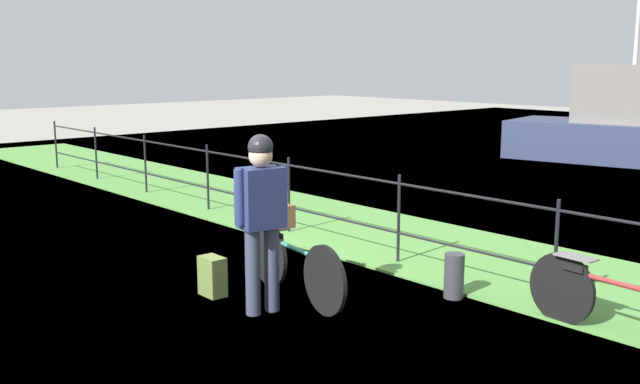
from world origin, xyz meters
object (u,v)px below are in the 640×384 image
(backpack_on_paving, at_px, (212,276))
(mooring_bollard, at_px, (454,276))
(cyclist_person, at_px, (261,208))
(moored_boat_mid, at_px, (630,128))
(bicycle_main, at_px, (294,265))
(bicycle_parked, at_px, (616,302))
(terrier_dog, at_px, (276,197))
(wooden_crate, at_px, (275,215))

(backpack_on_paving, height_order, mooring_bollard, mooring_bollard)
(cyclist_person, xyz_separation_m, moored_boat_mid, (-2.44, 12.58, -0.19))
(bicycle_main, distance_m, bicycle_parked, 2.94)
(backpack_on_paving, bearing_deg, moored_boat_mid, -81.56)
(bicycle_main, bearing_deg, moored_boat_mid, 100.95)
(terrier_dog, height_order, mooring_bollard, terrier_dog)
(wooden_crate, xyz_separation_m, backpack_on_paving, (-0.25, -0.60, -0.58))
(mooring_bollard, bearing_deg, wooden_crate, -140.96)
(bicycle_main, xyz_separation_m, wooden_crate, (-0.38, 0.06, 0.43))
(mooring_bollard, distance_m, bicycle_parked, 1.61)
(backpack_on_paving, relative_size, bicycle_parked, 0.23)
(mooring_bollard, bearing_deg, moored_boat_mid, 107.20)
(bicycle_parked, bearing_deg, cyclist_person, -144.96)
(terrier_dog, xyz_separation_m, bicycle_parked, (2.99, 1.25, -0.63))
(bicycle_parked, bearing_deg, terrier_dog, -157.28)
(cyclist_person, bearing_deg, wooden_crate, 132.19)
(bicycle_main, xyz_separation_m, bicycle_parked, (2.63, 1.31, -0.01))
(cyclist_person, relative_size, backpack_on_paving, 4.21)
(bicycle_main, relative_size, bicycle_parked, 0.99)
(bicycle_main, height_order, cyclist_person, cyclist_person)
(cyclist_person, height_order, mooring_bollard, cyclist_person)
(wooden_crate, xyz_separation_m, mooring_bollard, (1.42, 1.15, -0.56))
(backpack_on_paving, bearing_deg, bicycle_main, -138.64)
(bicycle_main, height_order, bicycle_parked, bicycle_main)
(wooden_crate, distance_m, mooring_bollard, 1.91)
(bicycle_main, height_order, terrier_dog, terrier_dog)
(cyclist_person, bearing_deg, mooring_bollard, 60.87)
(mooring_bollard, bearing_deg, terrier_dog, -140.37)
(terrier_dog, bearing_deg, cyclist_person, -49.10)
(wooden_crate, bearing_deg, mooring_bollard, 39.04)
(bicycle_main, bearing_deg, bicycle_parked, 26.42)
(backpack_on_paving, height_order, bicycle_parked, bicycle_parked)
(wooden_crate, height_order, backpack_on_paving, wooden_crate)
(backpack_on_paving, relative_size, moored_boat_mid, 0.07)
(bicycle_main, bearing_deg, cyclist_person, -78.28)
(moored_boat_mid, bearing_deg, cyclist_person, -79.03)
(cyclist_person, height_order, moored_boat_mid, moored_boat_mid)
(wooden_crate, relative_size, moored_boat_mid, 0.07)
(bicycle_main, distance_m, moored_boat_mid, 12.34)
(bicycle_parked, distance_m, moored_boat_mid, 11.90)
(bicycle_parked, relative_size, moored_boat_mid, 0.30)
(cyclist_person, bearing_deg, terrier_dog, 130.90)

